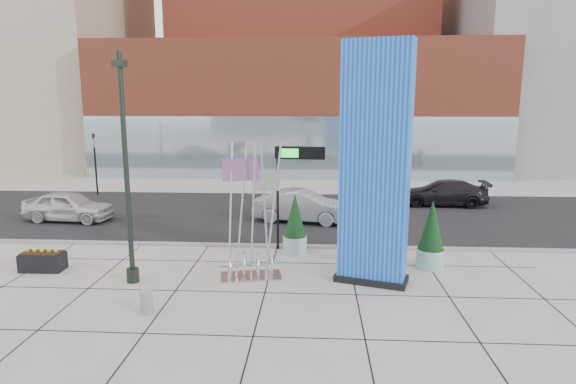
# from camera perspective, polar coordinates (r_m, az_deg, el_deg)

# --- Properties ---
(ground) EXTENTS (160.00, 160.00, 0.00)m
(ground) POSITION_cam_1_polar(r_m,az_deg,el_deg) (17.29, -5.75, -10.44)
(ground) COLOR #9E9991
(ground) RESTS_ON ground
(street_asphalt) EXTENTS (80.00, 12.00, 0.02)m
(street_asphalt) POSITION_cam_1_polar(r_m,az_deg,el_deg) (26.78, -2.40, -2.67)
(street_asphalt) COLOR black
(street_asphalt) RESTS_ON ground
(curb_edge) EXTENTS (80.00, 0.30, 0.12)m
(curb_edge) POSITION_cam_1_polar(r_m,az_deg,el_deg) (21.01, -4.04, -6.35)
(curb_edge) COLOR gray
(curb_edge) RESTS_ON ground
(tower_podium) EXTENTS (34.00, 10.00, 11.00)m
(tower_podium) POSITION_cam_1_polar(r_m,az_deg,el_deg) (42.94, 1.18, 9.83)
(tower_podium) COLOR #AF4833
(tower_podium) RESTS_ON ground
(tower_glass_front) EXTENTS (34.00, 0.60, 5.00)m
(tower_glass_front) POSITION_cam_1_polar(r_m,az_deg,el_deg) (38.32, 0.89, 5.21)
(tower_glass_front) COLOR #8CA5B2
(tower_glass_front) RESTS_ON ground
(building_grey_parking) EXTENTS (20.00, 18.00, 18.00)m
(building_grey_parking) POSITION_cam_1_polar(r_m,az_deg,el_deg) (53.36, 30.08, 12.37)
(building_grey_parking) COLOR slate
(building_grey_parking) RESTS_ON ground
(blue_pylon) EXTENTS (2.67, 1.79, 8.19)m
(blue_pylon) POSITION_cam_1_polar(r_m,az_deg,el_deg) (16.42, 10.26, 2.60)
(blue_pylon) COLOR blue
(blue_pylon) RESTS_ON ground
(lamp_post) EXTENTS (0.53, 0.43, 7.81)m
(lamp_post) POSITION_cam_1_polar(r_m,az_deg,el_deg) (17.13, -18.48, -0.03)
(lamp_post) COLOR black
(lamp_post) RESTS_ON ground
(public_art_sculpture) EXTENTS (2.31, 1.46, 4.89)m
(public_art_sculpture) POSITION_cam_1_polar(r_m,az_deg,el_deg) (17.20, -4.41, -6.02)
(public_art_sculpture) COLOR silver
(public_art_sculpture) RESTS_ON ground
(concrete_bollard) EXTENTS (0.37, 0.37, 0.71)m
(concrete_bollard) POSITION_cam_1_polar(r_m,az_deg,el_deg) (15.25, -16.39, -12.40)
(concrete_bollard) COLOR gray
(concrete_bollard) RESTS_ON ground
(overhead_street_sign) EXTENTS (2.07, 0.34, 4.39)m
(overhead_street_sign) POSITION_cam_1_polar(r_m,az_deg,el_deg) (19.87, 0.91, 3.64)
(overhead_street_sign) COLOR black
(overhead_street_sign) RESTS_ON ground
(round_planter_east) EXTENTS (1.05, 1.05, 2.62)m
(round_planter_east) POSITION_cam_1_polar(r_m,az_deg,el_deg) (18.91, 16.62, -5.03)
(round_planter_east) COLOR #90C1BA
(round_planter_east) RESTS_ON ground
(round_planter_mid) EXTENTS (0.88, 0.88, 2.21)m
(round_planter_mid) POSITION_cam_1_polar(r_m,az_deg,el_deg) (18.93, 8.61, -5.28)
(round_planter_mid) COLOR #90C1BA
(round_planter_mid) RESTS_ON ground
(round_planter_west) EXTENTS (1.01, 1.01, 2.51)m
(round_planter_west) POSITION_cam_1_polar(r_m,az_deg,el_deg) (19.94, 0.83, -3.89)
(round_planter_west) COLOR #90C1BA
(round_planter_west) RESTS_ON ground
(box_planter_north) EXTENTS (1.54, 0.78, 0.84)m
(box_planter_north) POSITION_cam_1_polar(r_m,az_deg,el_deg) (20.28, -27.07, -7.22)
(box_planter_north) COLOR black
(box_planter_north) RESTS_ON ground
(car_white_west) EXTENTS (4.71, 2.21, 1.56)m
(car_white_west) POSITION_cam_1_polar(r_m,az_deg,el_deg) (27.70, -24.58, -1.57)
(car_white_west) COLOR silver
(car_white_west) RESTS_ON ground
(car_silver_mid) EXTENTS (5.20, 2.65, 1.63)m
(car_silver_mid) POSITION_cam_1_polar(r_m,az_deg,el_deg) (25.01, 1.68, -1.73)
(car_silver_mid) COLOR #9B9EA2
(car_silver_mid) RESTS_ON ground
(car_dark_east) EXTENTS (5.33, 2.41, 1.52)m
(car_dark_east) POSITION_cam_1_polar(r_m,az_deg,el_deg) (30.40, 17.86, -0.11)
(car_dark_east) COLOR black
(car_dark_east) RESTS_ON ground
(traffic_signal) EXTENTS (0.15, 0.18, 4.10)m
(traffic_signal) POSITION_cam_1_polar(r_m,az_deg,el_deg) (34.42, -21.88, 3.46)
(traffic_signal) COLOR black
(traffic_signal) RESTS_ON ground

